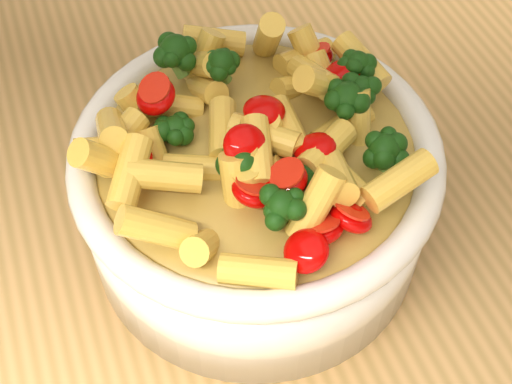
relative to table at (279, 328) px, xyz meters
name	(u,v)px	position (x,y,z in m)	size (l,w,h in m)	color
table	(279,328)	(0.00, 0.00, 0.00)	(1.20, 0.80, 0.90)	tan
serving_bowl	(256,191)	(-0.01, 0.03, 0.16)	(0.25, 0.25, 0.11)	white
pasta_salad	(256,127)	(-0.01, 0.03, 0.22)	(0.19, 0.19, 0.04)	#FFD350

